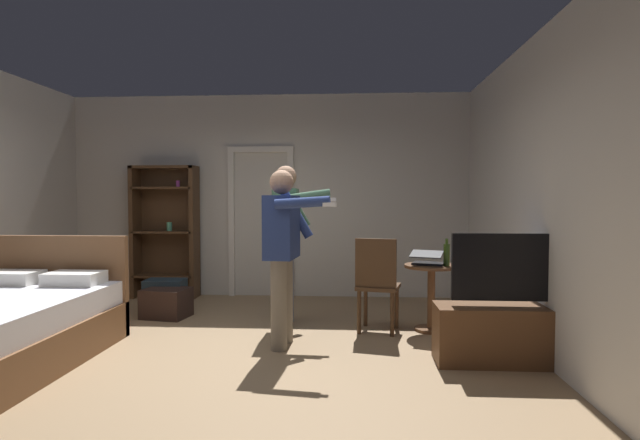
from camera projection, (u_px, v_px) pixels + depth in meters
ground_plane at (217, 356)px, 4.40m from camera, size 6.21×6.21×0.00m
wall_back at (269, 196)px, 7.12m from camera, size 5.88×0.12×2.86m
wall_right at (554, 194)px, 4.15m from camera, size 0.12×5.72×2.86m
doorway_frame at (261, 211)px, 7.06m from camera, size 0.93×0.08×2.13m
bed at (3, 326)px, 4.23m from camera, size 1.42×1.90×1.02m
bookshelf at (166, 226)px, 7.01m from camera, size 0.91×0.32×1.85m
tv_flatscreen at (509, 327)px, 4.18m from camera, size 1.22×0.40×1.11m
side_table at (431, 287)px, 5.22m from camera, size 0.57×0.57×0.70m
laptop at (428, 260)px, 5.17m from camera, size 0.41×0.42×0.16m
bottle_on_table at (447, 254)px, 5.12m from camera, size 0.06×0.06×0.28m
wooden_chair at (377, 281)px, 5.13m from camera, size 0.50×0.50×0.99m
person_blue_shirt at (283, 244)px, 4.66m from camera, size 0.68×0.66×1.66m
person_striped_shirt at (287, 233)px, 5.46m from camera, size 0.70×0.56×1.76m
suitcase_dark at (165, 296)px, 6.11m from camera, size 0.48×0.32×0.40m
suitcase_small at (166, 303)px, 5.82m from camera, size 0.56×0.47×0.34m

